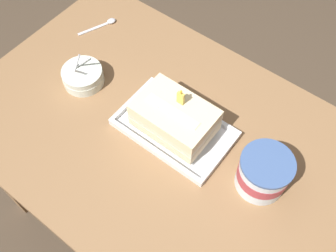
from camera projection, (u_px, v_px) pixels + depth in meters
ground_plane at (164, 217)px, 1.76m from camera, size 8.00×8.00×0.00m
dining_table at (162, 150)px, 1.23m from camera, size 1.19×0.79×0.74m
foil_tray at (174, 129)px, 1.14m from camera, size 0.33×0.20×0.02m
birthday_cake at (175, 117)px, 1.08m from camera, size 0.22×0.15×0.14m
bowl_stack at (82, 77)px, 1.21m from camera, size 0.13×0.13×0.10m
ice_cream_tub at (263, 173)px, 1.00m from camera, size 0.14×0.14×0.12m
serving_spoon_near_tray at (106, 23)px, 1.37m from camera, size 0.07×0.14×0.01m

